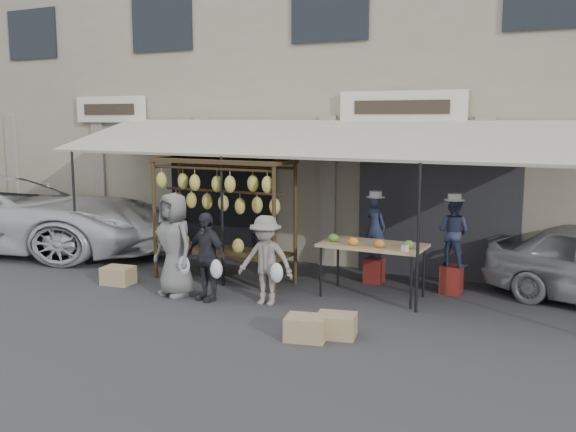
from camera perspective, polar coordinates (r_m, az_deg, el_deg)
name	(u,v)px	position (r m, az deg, el deg)	size (l,w,h in m)	color
ground_plane	(237,310)	(10.09, -4.51, -8.34)	(90.00, 90.00, 0.00)	#2D2D30
shophouse	(380,88)	(15.57, 8.15, 11.19)	(24.00, 6.15, 7.30)	#9F947E
awning	(302,139)	(11.65, 1.27, 6.84)	(10.00, 2.35, 2.92)	beige
banana_rack	(222,196)	(11.55, -5.89, 1.76)	(2.60, 0.90, 2.24)	black
produce_table	(372,246)	(10.64, 7.48, -2.69)	(1.70, 0.90, 1.04)	tan
vendor_left	(375,227)	(11.59, 7.74, -0.97)	(0.42, 0.27, 1.14)	#272D49
vendor_right	(453,232)	(11.12, 14.48, -1.39)	(0.56, 0.44, 1.15)	#2F3552
customer_left	(174,245)	(10.83, -10.06, -2.52)	(0.85, 0.55, 1.74)	slate
customer_mid	(206,256)	(10.53, -7.27, -3.58)	(0.85, 0.35, 1.45)	#29292F
customer_right	(266,260)	(10.20, -1.99, -3.95)	(0.93, 0.53, 1.44)	gray
stool_left	(374,270)	(11.75, 7.66, -4.80)	(0.32, 0.32, 0.45)	maroon
stool_right	(451,279)	(11.29, 14.32, -5.47)	(0.34, 0.34, 0.48)	maroon
crate_near_a	(306,328)	(8.74, 1.61, -9.92)	(0.54, 0.41, 0.32)	tan
crate_near_b	(336,325)	(8.87, 4.31, -9.68)	(0.53, 0.40, 0.32)	tan
crate_far	(118,275)	(11.93, -14.86, -5.13)	(0.53, 0.40, 0.32)	tan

